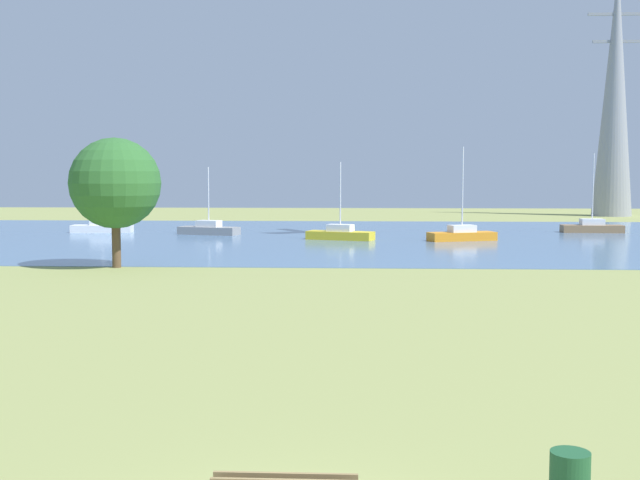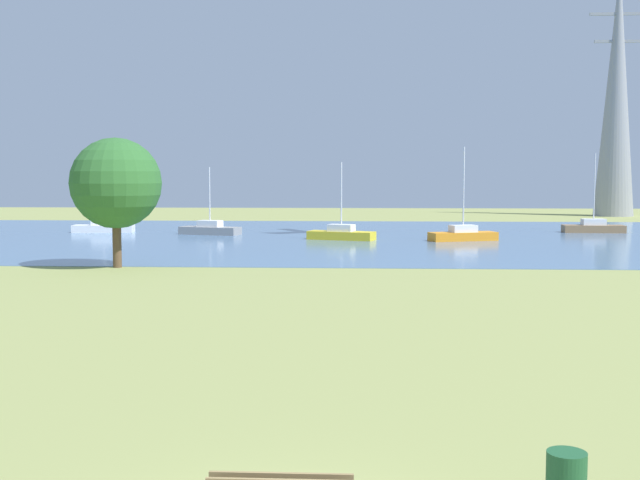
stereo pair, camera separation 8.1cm
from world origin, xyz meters
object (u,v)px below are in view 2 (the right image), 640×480
(sailboat_gray, at_px, (210,229))
(sailboat_white, at_px, (103,227))
(litter_bin, at_px, (566,480))
(sailboat_orange, at_px, (463,234))
(tree_east_far, at_px, (116,183))
(sailboat_yellow, at_px, (341,234))
(sailboat_brown, at_px, (593,227))
(electricity_pylon, at_px, (617,91))

(sailboat_gray, xyz_separation_m, sailboat_white, (-9.05, 1.82, 0.00))
(litter_bin, relative_size, sailboat_orange, 0.12)
(sailboat_gray, xyz_separation_m, tree_east_far, (-0.45, -21.94, 3.78))
(sailboat_white, distance_m, tree_east_far, 25.55)
(sailboat_gray, relative_size, sailboat_yellow, 0.94)
(tree_east_far, bearing_deg, sailboat_yellow, 58.37)
(litter_bin, height_order, sailboat_yellow, sailboat_yellow)
(sailboat_brown, distance_m, sailboat_yellow, 21.69)
(litter_bin, distance_m, sailboat_brown, 56.11)
(electricity_pylon, bearing_deg, sailboat_brown, -110.09)
(tree_east_far, bearing_deg, litter_bin, -61.59)
(sailboat_white, bearing_deg, electricity_pylon, 30.15)
(sailboat_yellow, distance_m, tree_east_far, 20.94)
(litter_bin, height_order, sailboat_white, sailboat_white)
(litter_bin, relative_size, tree_east_far, 0.12)
(sailboat_gray, height_order, sailboat_white, sailboat_white)
(sailboat_brown, relative_size, sailboat_orange, 0.96)
(tree_east_far, bearing_deg, sailboat_white, 109.90)
(sailboat_orange, xyz_separation_m, tree_east_far, (-19.42, -17.20, 3.77))
(sailboat_gray, bearing_deg, tree_east_far, -91.16)
(sailboat_brown, relative_size, sailboat_yellow, 1.15)
(litter_bin, bearing_deg, tree_east_far, 118.41)
(sailboat_white, height_order, sailboat_yellow, sailboat_yellow)
(tree_east_far, bearing_deg, sailboat_gray, 88.84)
(sailboat_gray, relative_size, electricity_pylon, 0.19)
(sailboat_gray, bearing_deg, sailboat_yellow, -23.02)
(litter_bin, xyz_separation_m, sailboat_yellow, (-4.43, 45.71, 0.05))
(electricity_pylon, bearing_deg, litter_bin, -107.52)
(sailboat_orange, relative_size, electricity_pylon, 0.23)
(sailboat_yellow, bearing_deg, sailboat_gray, 156.98)
(sailboat_gray, distance_m, tree_east_far, 22.27)
(sailboat_orange, bearing_deg, sailboat_white, 166.82)
(tree_east_far, bearing_deg, sailboat_brown, 39.76)
(sailboat_brown, bearing_deg, litter_bin, -106.21)
(sailboat_brown, relative_size, tree_east_far, 0.98)
(litter_bin, bearing_deg, sailboat_orange, 84.73)
(litter_bin, relative_size, sailboat_brown, 0.13)
(sailboat_yellow, height_order, tree_east_far, tree_east_far)
(sailboat_yellow, relative_size, tree_east_far, 0.85)
(electricity_pylon, bearing_deg, sailboat_yellow, -130.60)
(sailboat_gray, xyz_separation_m, sailboat_yellow, (10.36, -4.40, 0.00))
(sailboat_gray, relative_size, tree_east_far, 0.80)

